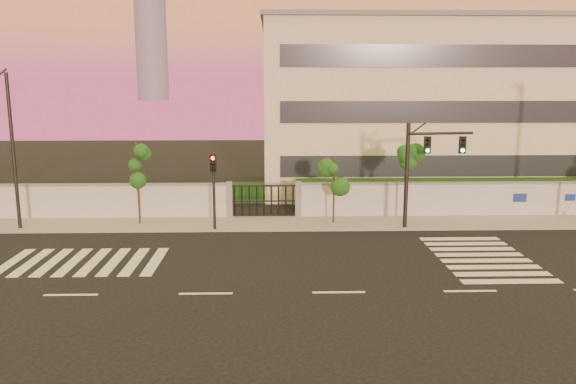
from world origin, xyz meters
The scene contains 12 objects.
ground centered at (0.00, 0.00, 0.00)m, with size 120.00×120.00×0.00m, color black.
sidewalk centered at (0.00, 10.50, 0.07)m, with size 60.00×3.00×0.15m, color gray.
perimeter_wall centered at (0.10, 12.00, 1.07)m, with size 60.00×0.36×2.20m.
hedge_row centered at (1.17, 14.74, 0.82)m, with size 41.00×4.25×1.80m.
institutional_building centered at (9.00, 21.99, 6.16)m, with size 24.40×12.40×12.25m.
road_markings centered at (-1.58, 3.76, 0.01)m, with size 57.00×7.62×0.02m.
street_tree_c centered at (-9.85, 10.48, 3.48)m, with size 1.30×1.03×4.74m.
street_tree_d centered at (0.92, 10.42, 2.83)m, with size 1.32×1.05×3.84m.
street_tree_e centered at (4.99, 10.65, 3.60)m, with size 1.45×1.16×4.89m.
traffic_signal_main centered at (5.36, 9.22, 3.64)m, with size 3.63×0.72×5.76m.
traffic_signal_secondary centered at (-5.58, 9.10, 2.70)m, with size 0.33×0.33×4.25m.
streetlight_west centered at (-16.05, 9.41, 4.71)m, with size 0.52×2.10×8.72m.
Camera 1 is at (-2.45, -19.98, 7.68)m, focal length 35.00 mm.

